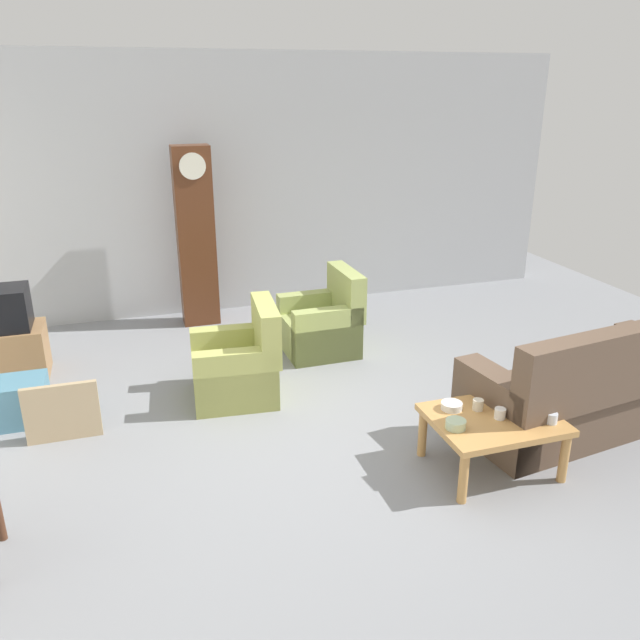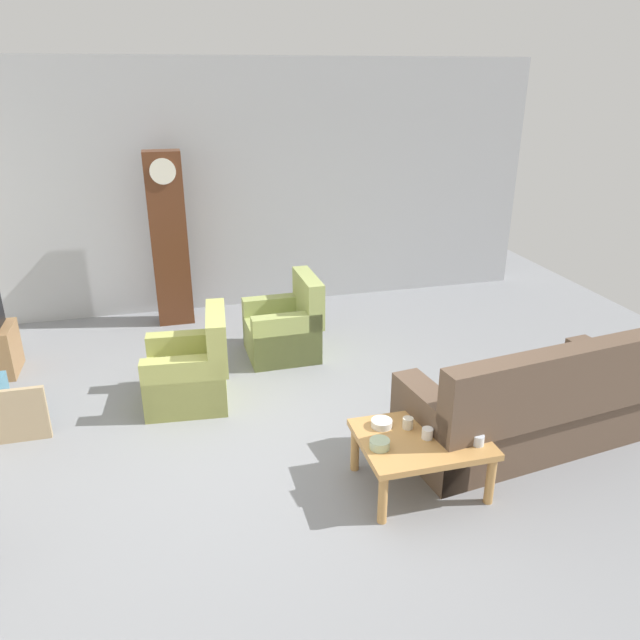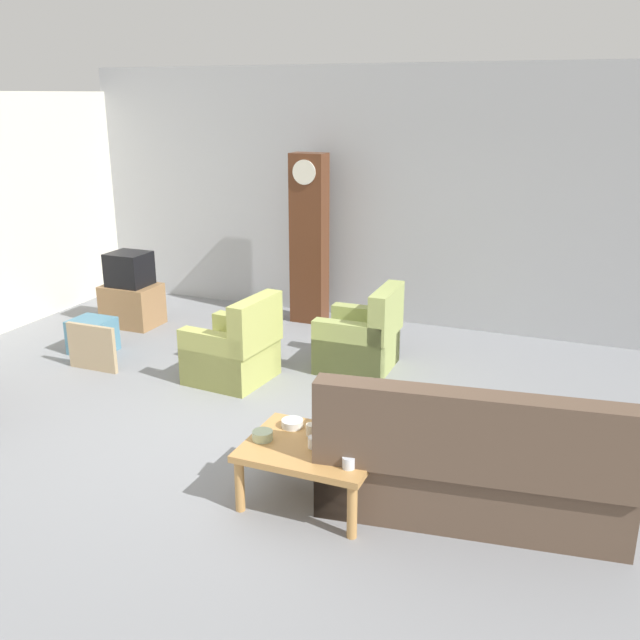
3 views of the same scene
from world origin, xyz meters
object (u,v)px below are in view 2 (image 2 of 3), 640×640
coffee_table_wood (421,443)px  armchair_olive_near (191,373)px  grandfather_clock (169,240)px  armchair_olive_far (285,329)px  couch_floral (527,410)px  framed_picture_leaning (11,416)px  cup_white_porcelain (427,433)px  bowl_shallow_green (380,444)px  cup_cream_tall (408,423)px  bowl_white_stacked (382,423)px  cup_blue_rimmed (478,440)px

coffee_table_wood → armchair_olive_near: bearing=132.3°
coffee_table_wood → grandfather_clock: 4.34m
coffee_table_wood → armchair_olive_far: bearing=101.4°
couch_floral → framed_picture_leaning: 4.43m
cup_white_porcelain → bowl_shallow_green: bearing=-175.6°
grandfather_clock → framed_picture_leaning: bearing=-120.8°
armchair_olive_near → coffee_table_wood: bearing=-47.7°
armchair_olive_near → grandfather_clock: 2.29m
cup_cream_tall → coffee_table_wood: bearing=-65.3°
cup_cream_tall → bowl_white_stacked: (-0.19, 0.07, -0.02)m
coffee_table_wood → bowl_white_stacked: (-0.25, 0.21, 0.09)m
coffee_table_wood → cup_cream_tall: bearing=114.7°
couch_floral → bowl_shallow_green: (-1.46, -0.35, 0.13)m
armchair_olive_near → coffee_table_wood: armchair_olive_near is taller
cup_blue_rimmed → bowl_white_stacked: cup_blue_rimmed is taller
bowl_white_stacked → grandfather_clock: bearing=111.3°
cup_blue_rimmed → cup_white_porcelain: bearing=151.6°
grandfather_clock → bowl_white_stacked: grandfather_clock is taller
armchair_olive_near → cup_blue_rimmed: (1.98, -2.00, 0.18)m
cup_blue_rimmed → couch_floral: bearing=33.8°
armchair_olive_near → framed_picture_leaning: 1.59m
couch_floral → bowl_white_stacked: couch_floral is taller
couch_floral → cup_cream_tall: size_ratio=25.18×
framed_picture_leaning → bowl_white_stacked: bearing=-23.1°
armchair_olive_near → armchair_olive_far: size_ratio=1.00×
framed_picture_leaning → cup_blue_rimmed: 3.92m
framed_picture_leaning → cup_blue_rimmed: bearing=-25.2°
framed_picture_leaning → bowl_white_stacked: framed_picture_leaning is taller
bowl_shallow_green → coffee_table_wood: bearing=10.0°
couch_floral → cup_blue_rimmed: couch_floral is taller
cup_blue_rimmed → bowl_shallow_green: 0.73m
couch_floral → bowl_shallow_green: size_ratio=14.56×
armchair_olive_far → cup_white_porcelain: (0.55, -2.64, 0.18)m
armchair_olive_near → bowl_white_stacked: (1.38, -1.58, 0.17)m
bowl_shallow_green → armchair_olive_near: bearing=124.2°
bowl_white_stacked → armchair_olive_far: bearing=96.5°
couch_floral → bowl_shallow_green: couch_floral is taller
bowl_white_stacked → bowl_shallow_green: size_ratio=1.09×
armchair_olive_far → cup_cream_tall: 2.52m
couch_floral → armchair_olive_far: couch_floral is taller
armchair_olive_far → bowl_shallow_green: armchair_olive_far is taller
armchair_olive_near → framed_picture_leaning: armchair_olive_near is taller
armchair_olive_near → cup_cream_tall: armchair_olive_near is taller
coffee_table_wood → cup_blue_rimmed: 0.43m
coffee_table_wood → cup_blue_rimmed: bearing=-30.8°
bowl_shallow_green → bowl_white_stacked: bearing=67.0°
cup_white_porcelain → cup_cream_tall: 0.19m
grandfather_clock → cup_white_porcelain: (1.73, -3.97, -0.60)m
grandfather_clock → cup_white_porcelain: 4.37m
armchair_olive_far → bowl_white_stacked: (0.28, -2.40, 0.17)m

